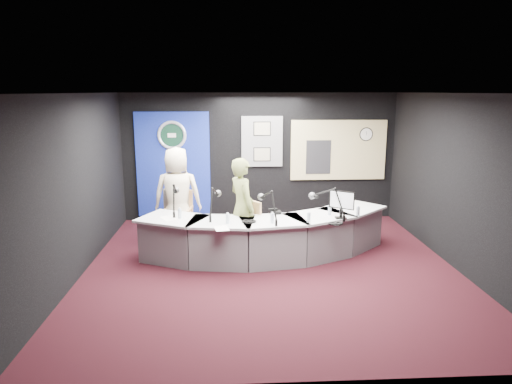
{
  "coord_description": "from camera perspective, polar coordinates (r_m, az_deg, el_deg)",
  "views": [
    {
      "loc": [
        -0.62,
        -6.99,
        2.83
      ],
      "look_at": [
        -0.2,
        0.8,
        1.1
      ],
      "focal_mm": 32.0,
      "sensor_mm": 36.0,
      "label": 1
    }
  ],
  "objects": [
    {
      "name": "wall_back",
      "position": [
        10.11,
        0.46,
        4.37
      ],
      "size": [
        6.0,
        0.02,
        2.8
      ],
      "primitive_type": "cube",
      "color": "black",
      "rests_on": "ground"
    },
    {
      "name": "seal_center",
      "position": [
        10.05,
        -10.47,
        6.99
      ],
      "size": [
        0.48,
        0.01,
        0.48
      ],
      "primitive_type": "cylinder",
      "rotation": [
        1.57,
        0.0,
        0.0
      ],
      "color": "black",
      "rests_on": "backdrop_panel"
    },
    {
      "name": "wall_front",
      "position": [
        4.28,
        5.47,
        -7.06
      ],
      "size": [
        6.0,
        0.02,
        2.8
      ],
      "primitive_type": "cube",
      "color": "black",
      "rests_on": "ground"
    },
    {
      "name": "ground",
      "position": [
        7.57,
        1.87,
        -9.47
      ],
      "size": [
        6.0,
        6.0,
        0.0
      ],
      "primitive_type": "plane",
      "color": "black",
      "rests_on": "ground"
    },
    {
      "name": "boom_mic_a",
      "position": [
        8.02,
        -10.11,
        -0.52
      ],
      "size": [
        0.16,
        0.74,
        0.6
      ],
      "primitive_type": null,
      "color": "black",
      "rests_on": "broadcast_desk"
    },
    {
      "name": "desk_phone",
      "position": [
        7.92,
        2.45,
        -2.54
      ],
      "size": [
        0.19,
        0.16,
        0.05
      ],
      "primitive_type": "cube",
      "rotation": [
        0.0,
        0.0,
        0.06
      ],
      "color": "black",
      "rests_on": "broadcast_desk"
    },
    {
      "name": "person_man",
      "position": [
        8.76,
        -9.79,
        -0.35
      ],
      "size": [
        0.91,
        0.62,
        1.82
      ],
      "primitive_type": "imported",
      "rotation": [
        0.0,
        0.0,
        3.18
      ],
      "color": "beige",
      "rests_on": "ground"
    },
    {
      "name": "wall_clock",
      "position": [
        10.41,
        13.61,
        7.03
      ],
      "size": [
        0.28,
        0.01,
        0.28
      ],
      "primitive_type": "cylinder",
      "rotation": [
        1.57,
        0.0,
        0.0
      ],
      "color": "white",
      "rests_on": "booth_window_frame"
    },
    {
      "name": "framed_photo_upper",
      "position": [
        9.98,
        0.78,
        7.91
      ],
      "size": [
        0.34,
        0.02,
        0.27
      ],
      "primitive_type": "cube",
      "color": "gray",
      "rests_on": "pinboard"
    },
    {
      "name": "equipment_rack",
      "position": [
        10.21,
        7.8,
        4.34
      ],
      "size": [
        0.55,
        0.02,
        0.75
      ],
      "primitive_type": "cube",
      "color": "black",
      "rests_on": "booth_window_frame"
    },
    {
      "name": "boom_mic_d",
      "position": [
        7.67,
        8.97,
        -1.08
      ],
      "size": [
        0.58,
        0.54,
        0.6
      ],
      "primitive_type": null,
      "color": "black",
      "rests_on": "broadcast_desk"
    },
    {
      "name": "armchair_right",
      "position": [
        7.97,
        -1.73,
        -4.47
      ],
      "size": [
        0.79,
        0.79,
        1.0
      ],
      "primitive_type": null,
      "rotation": [
        0.0,
        0.0,
        -0.97
      ],
      "color": "tan",
      "rests_on": "ground"
    },
    {
      "name": "person_woman",
      "position": [
        7.88,
        -1.75,
        -1.95
      ],
      "size": [
        0.65,
        0.75,
        1.73
      ],
      "primitive_type": "imported",
      "rotation": [
        0.0,
        0.0,
        2.04
      ],
      "color": "olive",
      "rests_on": "ground"
    },
    {
      "name": "paper_stack",
      "position": [
        7.77,
        -10.81,
        -3.23
      ],
      "size": [
        0.35,
        0.39,
        0.0
      ],
      "primitive_type": "cube",
      "rotation": [
        0.0,
        0.0,
        0.5
      ],
      "color": "white",
      "rests_on": "broadcast_desk"
    },
    {
      "name": "pinboard",
      "position": [
        10.04,
        0.76,
        6.33
      ],
      "size": [
        0.9,
        0.04,
        1.1
      ],
      "primitive_type": "cube",
      "color": "slate",
      "rests_on": "wall_back"
    },
    {
      "name": "wall_right",
      "position": [
        8.0,
        23.88,
        1.13
      ],
      "size": [
        0.02,
        6.0,
        2.8
      ],
      "primitive_type": "cube",
      "color": "black",
      "rests_on": "ground"
    },
    {
      "name": "computer_monitor",
      "position": [
        7.69,
        10.63,
        -0.95
      ],
      "size": [
        0.39,
        0.29,
        0.31
      ],
      "primitive_type": "cube",
      "rotation": [
        0.0,
        0.0,
        -0.61
      ],
      "color": "black",
      "rests_on": "broadcast_desk"
    },
    {
      "name": "agency_seal",
      "position": [
        10.04,
        -10.48,
        6.99
      ],
      "size": [
        0.63,
        0.07,
        0.63
      ],
      "primitive_type": "torus",
      "rotation": [
        1.57,
        0.0,
        0.0
      ],
      "color": "silver",
      "rests_on": "backdrop_panel"
    },
    {
      "name": "framed_photo_lower",
      "position": [
        10.04,
        0.77,
        4.72
      ],
      "size": [
        0.34,
        0.02,
        0.27
      ],
      "primitive_type": "cube",
      "color": "gray",
      "rests_on": "pinboard"
    },
    {
      "name": "ceiling",
      "position": [
        7.02,
        2.03,
        12.25
      ],
      "size": [
        6.0,
        6.0,
        0.02
      ],
      "primitive_type": "cube",
      "color": "silver",
      "rests_on": "ground"
    },
    {
      "name": "headphones_far",
      "position": [
        7.39,
        -0.88,
        -3.69
      ],
      "size": [
        0.2,
        0.2,
        0.03
      ],
      "primitive_type": "torus",
      "color": "black",
      "rests_on": "broadcast_desk"
    },
    {
      "name": "headphones_near",
      "position": [
        7.39,
        9.94,
        -3.88
      ],
      "size": [
        0.2,
        0.2,
        0.03
      ],
      "primitive_type": "torus",
      "color": "black",
      "rests_on": "broadcast_desk"
    },
    {
      "name": "backdrop_panel",
      "position": [
        10.16,
        -10.3,
        3.36
      ],
      "size": [
        1.6,
        0.05,
        2.3
      ],
      "primitive_type": "cube",
      "color": "navy",
      "rests_on": "wall_back"
    },
    {
      "name": "armchair_left",
      "position": [
        8.86,
        -9.69,
        -3.05
      ],
      "size": [
        0.6,
        0.6,
        0.96
      ],
      "primitive_type": null,
      "rotation": [
        0.0,
        0.0,
        -0.12
      ],
      "color": "tan",
      "rests_on": "ground"
    },
    {
      "name": "draped_jacket",
      "position": [
        9.07,
        -9.87,
        -1.79
      ],
      "size": [
        0.51,
        0.16,
        0.7
      ],
      "primitive_type": "cube",
      "rotation": [
        0.0,
        0.0,
        -0.12
      ],
      "color": "slate",
      "rests_on": "armchair_left"
    },
    {
      "name": "water_bottles",
      "position": [
        7.56,
        1.82,
        -2.76
      ],
      "size": [
        3.08,
        0.51,
        0.18
      ],
      "primitive_type": null,
      "color": "silver",
      "rests_on": "broadcast_desk"
    },
    {
      "name": "booth_window_frame",
      "position": [
        10.32,
        10.26,
        5.18
      ],
      "size": [
        2.12,
        0.06,
        1.32
      ],
      "primitive_type": "cube",
      "color": "tan",
      "rests_on": "wall_back"
    },
    {
      "name": "notepad",
      "position": [
        7.1,
        -4.35,
        -4.55
      ],
      "size": [
        0.27,
        0.33,
        0.0
      ],
      "primitive_type": "cube",
      "rotation": [
        0.0,
        0.0,
        0.22
      ],
      "color": "white",
      "rests_on": "broadcast_desk"
    },
    {
      "name": "boom_mic_c",
      "position": [
        7.4,
        1.56,
        -1.41
      ],
      "size": [
        0.32,
        0.71,
        0.6
      ],
      "primitive_type": null,
      "color": "black",
      "rests_on": "broadcast_desk"
    },
    {
      "name": "wall_left",
      "position": [
        7.52,
        -21.47,
        0.66
      ],
      "size": [
        0.02,
        6.0,
        2.8
      ],
      "primitive_type": "cube",
      "color": "black",
      "rests_on": "ground"
    },
    {
      "name": "boom_mic_b",
      "position": [
        7.67,
        -5.25,
        -0.97
      ],
      "size": [
        0.23,
        0.73,
        0.6
      ],
      "primitive_type": null,
      "color": "black",
      "rests_on": "broadcast_desk"
    },
    {
      "name": "booth_glow",
      "position": [
        10.31,
        10.27,
        5.17
      ],
      "size": [
        2.0,
        0.02,
        1.2
      ],
      "primitive_type": "cube",
      "color": "#F5DF9B",
      "rests_on": "booth_window_frame"
    },
    {
      "name": "broadcast_desk",
      "position": [
        7.95,
        1.18,
        -5.49
      ],
      "size": [
        4.5,
        1.9,
        0.75
      ],
      "primitive_type": null,
      "color": "#BBBEC0",
      "rests_on": "ground"
    }
  ]
}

